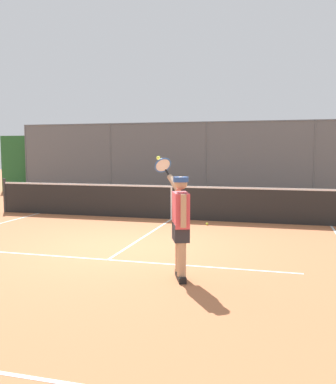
% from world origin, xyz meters
% --- Properties ---
extents(ground_plane, '(60.00, 60.00, 0.00)m').
position_xyz_m(ground_plane, '(0.00, 0.00, 0.00)').
color(ground_plane, '#B76B42').
extents(court_line_markings, '(8.59, 8.38, 0.01)m').
position_xyz_m(court_line_markings, '(0.00, 1.39, 0.00)').
color(court_line_markings, white).
rests_on(court_line_markings, ground).
extents(fence_backdrop, '(20.04, 1.37, 3.15)m').
position_xyz_m(fence_backdrop, '(0.00, -10.02, 1.33)').
color(fence_backdrop, '#565B60').
rests_on(fence_backdrop, ground).
extents(tennis_net, '(11.04, 0.09, 1.07)m').
position_xyz_m(tennis_net, '(0.00, -3.61, 0.49)').
color(tennis_net, '#2D2D2D').
rests_on(tennis_net, ground).
extents(tennis_player, '(0.82, 1.16, 1.85)m').
position_xyz_m(tennis_player, '(-1.50, 1.73, 0.90)').
color(tennis_player, black).
rests_on(tennis_player, ground).
extents(tennis_ball_mid_court, '(0.07, 0.07, 0.07)m').
position_xyz_m(tennis_ball_mid_court, '(-1.13, -2.92, 0.03)').
color(tennis_ball_mid_court, '#C1D138').
rests_on(tennis_ball_mid_court, ground).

